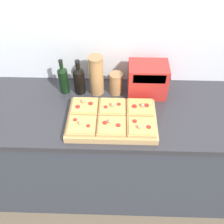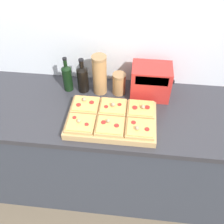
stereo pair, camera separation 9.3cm
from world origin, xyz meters
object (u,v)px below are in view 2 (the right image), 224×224
(grain_jar_tall, at_px, (100,75))
(wine_bottle, at_px, (83,78))
(toaster_oven, at_px, (151,82))
(olive_oil_bottle, at_px, (67,77))
(cutting_board, at_px, (111,120))
(grain_jar_short, at_px, (119,84))

(grain_jar_tall, bearing_deg, wine_bottle, 180.00)
(toaster_oven, bearing_deg, olive_oil_bottle, 179.92)
(cutting_board, bearing_deg, grain_jar_tall, 111.10)
(grain_jar_short, relative_size, toaster_oven, 0.56)
(grain_jar_tall, bearing_deg, cutting_board, -68.90)
(cutting_board, distance_m, wine_bottle, 0.38)
(olive_oil_bottle, distance_m, grain_jar_short, 0.36)
(grain_jar_tall, distance_m, toaster_oven, 0.35)
(cutting_board, distance_m, grain_jar_short, 0.30)
(cutting_board, distance_m, grain_jar_tall, 0.34)
(grain_jar_short, bearing_deg, wine_bottle, 180.00)
(grain_jar_short, bearing_deg, cutting_board, -93.81)
(wine_bottle, height_order, toaster_oven, wine_bottle)
(wine_bottle, distance_m, grain_jar_short, 0.25)
(cutting_board, bearing_deg, wine_bottle, 128.35)
(cutting_board, bearing_deg, grain_jar_short, 86.19)
(cutting_board, height_order, wine_bottle, wine_bottle)
(cutting_board, bearing_deg, olive_oil_bottle, 139.30)
(olive_oil_bottle, relative_size, toaster_oven, 0.91)
(olive_oil_bottle, distance_m, toaster_oven, 0.58)
(cutting_board, relative_size, olive_oil_bottle, 2.12)
(olive_oil_bottle, relative_size, grain_jar_tall, 0.90)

